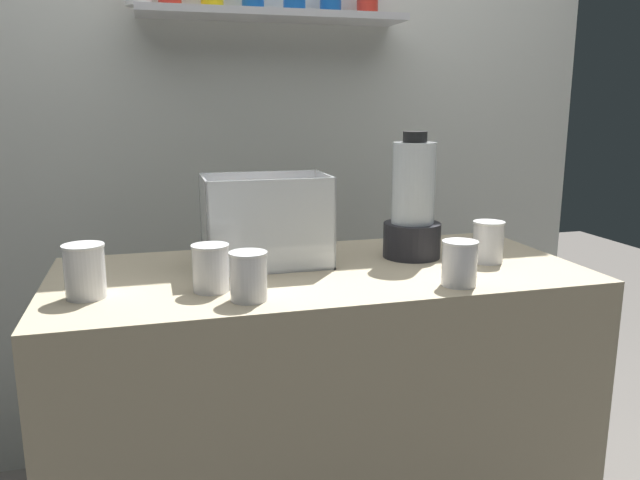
{
  "coord_description": "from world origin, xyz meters",
  "views": [
    {
      "loc": [
        -0.43,
        -1.55,
        1.33
      ],
      "look_at": [
        0.0,
        0.0,
        0.98
      ],
      "focal_mm": 34.86,
      "sensor_mm": 36.0,
      "label": 1
    }
  ],
  "objects_px": {
    "carrot_display_bin": "(265,238)",
    "juice_cup_beet_right": "(459,265)",
    "blender_pitcher": "(413,207)",
    "juice_cup_beet_middle": "(249,279)",
    "juice_cup_pomegranate_far_right": "(488,244)",
    "juice_cup_mango_far_left": "(85,274)",
    "juice_cup_mango_left": "(211,271)"
  },
  "relations": [
    {
      "from": "carrot_display_bin",
      "to": "blender_pitcher",
      "type": "distance_m",
      "value": 0.43
    },
    {
      "from": "blender_pitcher",
      "to": "juice_cup_mango_far_left",
      "type": "xyz_separation_m",
      "value": [
        -0.87,
        -0.16,
        -0.09
      ]
    },
    {
      "from": "juice_cup_pomegranate_far_right",
      "to": "juice_cup_beet_middle",
      "type": "bearing_deg",
      "value": -166.63
    },
    {
      "from": "juice_cup_beet_middle",
      "to": "juice_cup_pomegranate_far_right",
      "type": "distance_m",
      "value": 0.72
    },
    {
      "from": "carrot_display_bin",
      "to": "juice_cup_mango_far_left",
      "type": "bearing_deg",
      "value": -157.63
    },
    {
      "from": "juice_cup_beet_right",
      "to": "juice_cup_pomegranate_far_right",
      "type": "bearing_deg",
      "value": 44.95
    },
    {
      "from": "carrot_display_bin",
      "to": "juice_cup_beet_right",
      "type": "height_order",
      "value": "carrot_display_bin"
    },
    {
      "from": "juice_cup_mango_left",
      "to": "juice_cup_pomegranate_far_right",
      "type": "xyz_separation_m",
      "value": [
        0.77,
        0.07,
        0.0
      ]
    },
    {
      "from": "juice_cup_mango_far_left",
      "to": "juice_cup_beet_right",
      "type": "height_order",
      "value": "juice_cup_mango_far_left"
    },
    {
      "from": "carrot_display_bin",
      "to": "juice_cup_pomegranate_far_right",
      "type": "xyz_separation_m",
      "value": [
        0.6,
        -0.14,
        -0.02
      ]
    },
    {
      "from": "juice_cup_mango_left",
      "to": "juice_cup_beet_right",
      "type": "height_order",
      "value": "juice_cup_mango_left"
    },
    {
      "from": "juice_cup_mango_left",
      "to": "juice_cup_beet_middle",
      "type": "bearing_deg",
      "value": -51.16
    },
    {
      "from": "juice_cup_mango_far_left",
      "to": "juice_cup_beet_middle",
      "type": "bearing_deg",
      "value": -18.24
    },
    {
      "from": "juice_cup_mango_far_left",
      "to": "juice_cup_beet_middle",
      "type": "relative_size",
      "value": 1.12
    },
    {
      "from": "blender_pitcher",
      "to": "juice_cup_mango_left",
      "type": "bearing_deg",
      "value": -162.53
    },
    {
      "from": "juice_cup_mango_far_left",
      "to": "juice_cup_pomegranate_far_right",
      "type": "xyz_separation_m",
      "value": [
        1.05,
        0.05,
        -0.0
      ]
    },
    {
      "from": "carrot_display_bin",
      "to": "juice_cup_mango_left",
      "type": "xyz_separation_m",
      "value": [
        -0.17,
        -0.21,
        -0.03
      ]
    },
    {
      "from": "juice_cup_beet_right",
      "to": "blender_pitcher",
      "type": "bearing_deg",
      "value": 88.93
    },
    {
      "from": "carrot_display_bin",
      "to": "juice_cup_beet_middle",
      "type": "height_order",
      "value": "carrot_display_bin"
    },
    {
      "from": "juice_cup_beet_middle",
      "to": "juice_cup_mango_left",
      "type": "bearing_deg",
      "value": 128.84
    },
    {
      "from": "juice_cup_mango_far_left",
      "to": "juice_cup_beet_right",
      "type": "xyz_separation_m",
      "value": [
        0.87,
        -0.14,
        -0.0
      ]
    },
    {
      "from": "juice_cup_pomegranate_far_right",
      "to": "carrot_display_bin",
      "type": "bearing_deg",
      "value": 167.33
    },
    {
      "from": "juice_cup_mango_left",
      "to": "juice_cup_beet_middle",
      "type": "height_order",
      "value": "same"
    },
    {
      "from": "blender_pitcher",
      "to": "juice_cup_pomegranate_far_right",
      "type": "relative_size",
      "value": 3.1
    },
    {
      "from": "juice_cup_mango_far_left",
      "to": "juice_cup_beet_middle",
      "type": "height_order",
      "value": "juice_cup_mango_far_left"
    },
    {
      "from": "blender_pitcher",
      "to": "juice_cup_mango_far_left",
      "type": "relative_size",
      "value": 2.89
    },
    {
      "from": "carrot_display_bin",
      "to": "juice_cup_beet_right",
      "type": "relative_size",
      "value": 3.05
    },
    {
      "from": "carrot_display_bin",
      "to": "juice_cup_pomegranate_far_right",
      "type": "relative_size",
      "value": 2.91
    },
    {
      "from": "carrot_display_bin",
      "to": "juice_cup_mango_left",
      "type": "relative_size",
      "value": 3.0
    },
    {
      "from": "blender_pitcher",
      "to": "carrot_display_bin",
      "type": "bearing_deg",
      "value": 176.99
    },
    {
      "from": "juice_cup_pomegranate_far_right",
      "to": "juice_cup_beet_right",
      "type": "bearing_deg",
      "value": -135.05
    },
    {
      "from": "juice_cup_beet_middle",
      "to": "juice_cup_beet_right",
      "type": "xyz_separation_m",
      "value": [
        0.51,
        -0.02,
        0.0
      ]
    }
  ]
}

